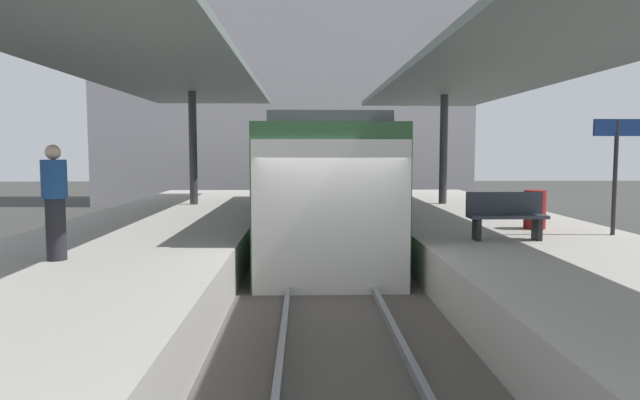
# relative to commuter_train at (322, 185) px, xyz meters

# --- Properties ---
(ground_plane) EXTENTS (80.00, 80.00, 0.00)m
(ground_plane) POSITION_rel_commuter_train_xyz_m (0.00, -5.14, -1.73)
(ground_plane) COLOR #383835
(platform_left) EXTENTS (4.40, 28.00, 1.00)m
(platform_left) POSITION_rel_commuter_train_xyz_m (-3.80, -5.14, -1.23)
(platform_left) COLOR #ADA8A0
(platform_left) RESTS_ON ground_plane
(platform_right) EXTENTS (4.40, 28.00, 1.00)m
(platform_right) POSITION_rel_commuter_train_xyz_m (3.80, -5.14, -1.23)
(platform_right) COLOR #ADA8A0
(platform_right) RESTS_ON ground_plane
(track_ballast) EXTENTS (3.20, 28.00, 0.20)m
(track_ballast) POSITION_rel_commuter_train_xyz_m (0.00, -5.14, -1.63)
(track_ballast) COLOR #4C4742
(track_ballast) RESTS_ON ground_plane
(rail_near_side) EXTENTS (0.08, 28.00, 0.14)m
(rail_near_side) POSITION_rel_commuter_train_xyz_m (-0.72, -5.14, -1.46)
(rail_near_side) COLOR slate
(rail_near_side) RESTS_ON track_ballast
(rail_far_side) EXTENTS (0.08, 28.00, 0.14)m
(rail_far_side) POSITION_rel_commuter_train_xyz_m (0.72, -5.14, -1.46)
(rail_far_side) COLOR slate
(rail_far_side) RESTS_ON track_ballast
(commuter_train) EXTENTS (2.78, 10.77, 3.10)m
(commuter_train) POSITION_rel_commuter_train_xyz_m (0.00, 0.00, 0.00)
(commuter_train) COLOR #2D5633
(commuter_train) RESTS_ON track_ballast
(canopy_left) EXTENTS (4.18, 21.00, 3.54)m
(canopy_left) POSITION_rel_commuter_train_xyz_m (-3.80, -3.74, 2.68)
(canopy_left) COLOR #333335
(canopy_left) RESTS_ON platform_left
(canopy_right) EXTENTS (4.18, 21.00, 3.46)m
(canopy_right) POSITION_rel_commuter_train_xyz_m (3.80, -3.74, 2.61)
(canopy_right) COLOR #333335
(canopy_right) RESTS_ON platform_right
(platform_bench) EXTENTS (1.40, 0.41, 0.86)m
(platform_bench) POSITION_rel_commuter_train_xyz_m (3.21, -4.57, -0.26)
(platform_bench) COLOR black
(platform_bench) RESTS_ON platform_right
(platform_sign) EXTENTS (0.90, 0.08, 2.21)m
(platform_sign) POSITION_rel_commuter_train_xyz_m (5.48, -4.05, 0.90)
(platform_sign) COLOR #262628
(platform_sign) RESTS_ON platform_right
(litter_bin) EXTENTS (0.44, 0.44, 0.80)m
(litter_bin) POSITION_rel_commuter_train_xyz_m (4.33, -3.14, -0.33)
(litter_bin) COLOR maroon
(litter_bin) RESTS_ON platform_right
(passenger_near_bench) EXTENTS (0.36, 0.36, 1.70)m
(passenger_near_bench) POSITION_rel_commuter_train_xyz_m (-4.10, -6.33, 0.16)
(passenger_near_bench) COLOR #232328
(passenger_near_bench) RESTS_ON platform_left
(station_building_backdrop) EXTENTS (18.00, 6.00, 11.00)m
(station_building_backdrop) POSITION_rel_commuter_train_xyz_m (-1.42, 14.86, 3.77)
(station_building_backdrop) COLOR #B7B2B7
(station_building_backdrop) RESTS_ON ground_plane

